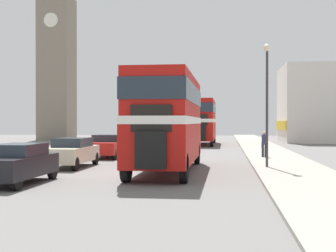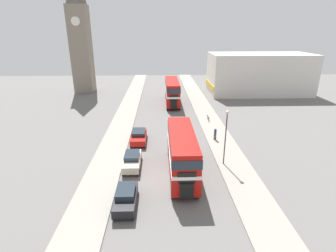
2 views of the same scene
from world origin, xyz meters
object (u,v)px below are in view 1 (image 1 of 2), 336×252
(bus_distant, at_px, (203,118))
(street_lamp, at_px, (267,87))
(bicycle_on_pavement, at_px, (263,145))
(church_tower, at_px, (57,27))
(car_parked_near, at_px, (17,163))
(pedestrian_walking, at_px, (264,142))
(car_parked_far, at_px, (108,146))
(double_decker_bus, at_px, (168,116))
(car_parked_mid, at_px, (72,152))

(bus_distant, height_order, street_lamp, street_lamp)
(bicycle_on_pavement, xyz_separation_m, street_lamp, (-0.87, -14.00, 3.47))
(church_tower, bearing_deg, car_parked_near, -71.38)
(pedestrian_walking, height_order, street_lamp, street_lamp)
(car_parked_far, distance_m, church_tower, 35.14)
(bus_distant, bearing_deg, car_parked_near, -99.55)
(double_decker_bus, distance_m, bicycle_on_pavement, 16.64)
(car_parked_mid, xyz_separation_m, street_lamp, (9.59, 0.13, 3.20))
(car_parked_mid, xyz_separation_m, bicycle_on_pavement, (10.46, 14.13, -0.28))
(bus_distant, bearing_deg, car_parked_mid, -102.19)
(pedestrian_walking, bearing_deg, street_lamp, -93.48)
(car_parked_far, distance_m, bicycle_on_pavement, 12.81)
(car_parked_mid, distance_m, bicycle_on_pavement, 17.58)
(bicycle_on_pavement, bearing_deg, car_parked_mid, -126.53)
(bus_distant, distance_m, car_parked_far, 18.93)
(bicycle_on_pavement, relative_size, street_lamp, 0.30)
(car_parked_near, bearing_deg, car_parked_far, 89.49)
(bus_distant, bearing_deg, car_parked_far, -105.69)
(car_parked_near, bearing_deg, car_parked_mid, 90.91)
(bus_distant, xyz_separation_m, pedestrian_walking, (4.67, -18.05, -1.63))
(bus_distant, xyz_separation_m, car_parked_near, (-5.21, -30.97, -1.89))
(car_parked_far, relative_size, bicycle_on_pavement, 2.56)
(car_parked_mid, height_order, bicycle_on_pavement, car_parked_mid)
(pedestrian_walking, relative_size, bicycle_on_pavement, 0.90)
(double_decker_bus, bearing_deg, car_parked_far, 121.29)
(car_parked_near, distance_m, car_parked_mid, 6.38)
(double_decker_bus, distance_m, car_parked_mid, 5.53)
(car_parked_near, relative_size, street_lamp, 0.70)
(pedestrian_walking, relative_size, street_lamp, 0.27)
(double_decker_bus, relative_size, car_parked_mid, 2.35)
(bus_distant, xyz_separation_m, car_parked_mid, (-5.31, -24.59, -1.88))
(car_parked_near, height_order, pedestrian_walking, pedestrian_walking)
(double_decker_bus, height_order, church_tower, church_tower)
(double_decker_bus, bearing_deg, pedestrian_walking, 58.19)
(double_decker_bus, xyz_separation_m, pedestrian_walking, (4.96, 8.00, -1.54))
(bus_distant, bearing_deg, church_tower, 150.61)
(bus_distant, relative_size, street_lamp, 1.87)
(double_decker_bus, xyz_separation_m, car_parked_far, (-4.81, 7.91, -1.79))
(car_parked_far, height_order, pedestrian_walking, pedestrian_walking)
(church_tower, bearing_deg, car_parked_far, -63.90)
(double_decker_bus, height_order, bicycle_on_pavement, double_decker_bus)
(car_parked_near, distance_m, car_parked_far, 12.84)
(double_decker_bus, bearing_deg, church_tower, 117.26)
(bus_distant, xyz_separation_m, bicycle_on_pavement, (5.15, -10.46, -2.16))
(double_decker_bus, distance_m, bus_distant, 26.05)
(bicycle_on_pavement, height_order, church_tower, church_tower)
(double_decker_bus, relative_size, church_tower, 0.35)
(car_parked_mid, bearing_deg, car_parked_far, 88.08)
(car_parked_mid, bearing_deg, church_tower, 111.54)
(car_parked_near, xyz_separation_m, car_parked_far, (0.11, 12.84, 0.01))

